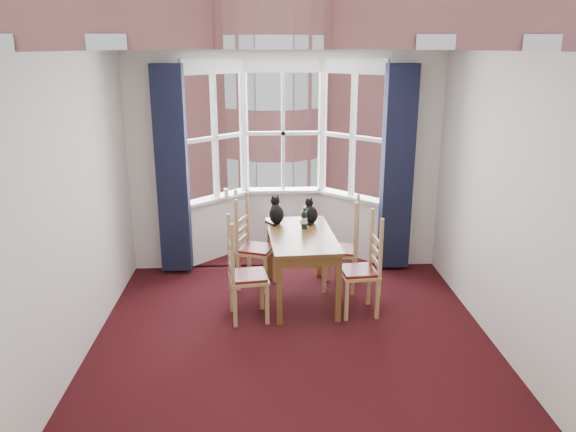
{
  "coord_description": "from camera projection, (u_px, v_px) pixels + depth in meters",
  "views": [
    {
      "loc": [
        -0.26,
        -4.86,
        2.83
      ],
      "look_at": [
        -0.01,
        1.05,
        1.05
      ],
      "focal_mm": 35.0,
      "sensor_mm": 36.0,
      "label": 1
    }
  ],
  "objects": [
    {
      "name": "candle_short",
      "position": [
        236.0,
        193.0,
        7.7
      ],
      "size": [
        0.06,
        0.06,
        0.09
      ],
      "primitive_type": "cylinder",
      "color": "white",
      "rests_on": "bay_window"
    },
    {
      "name": "street",
      "position": [
        269.0,
        183.0,
        38.05
      ],
      "size": [
        80.0,
        80.0,
        0.0
      ],
      "primitive_type": "plane",
      "color": "#333335",
      "rests_on": "ground"
    },
    {
      "name": "chair_left_far",
      "position": [
        250.0,
        249.0,
        6.83
      ],
      "size": [
        0.51,
        0.53,
        0.92
      ],
      "color": "tan",
      "rests_on": "floor"
    },
    {
      "name": "wall_near",
      "position": [
        317.0,
        335.0,
        2.92
      ],
      "size": [
        4.0,
        0.0,
        4.0
      ],
      "primitive_type": "plane",
      "rotation": [
        -1.57,
        0.0,
        0.0
      ],
      "color": "silver",
      "rests_on": "floor"
    },
    {
      "name": "chair_right_near",
      "position": [
        367.0,
        272.0,
        6.14
      ],
      "size": [
        0.43,
        0.45,
        0.92
      ],
      "color": "tan",
      "rests_on": "floor"
    },
    {
      "name": "wall_back_pier_left",
      "position": [
        156.0,
        164.0,
        7.16
      ],
      "size": [
        0.7,
        0.12,
        2.8
      ],
      "primitive_type": "cube",
      "color": "silver",
      "rests_on": "floor"
    },
    {
      "name": "bay_window",
      "position": [
        284.0,
        156.0,
        7.7
      ],
      "size": [
        2.76,
        0.94,
        2.8
      ],
      "color": "white",
      "rests_on": "floor"
    },
    {
      "name": "cat_right",
      "position": [
        311.0,
        213.0,
        6.76
      ],
      "size": [
        0.21,
        0.25,
        0.31
      ],
      "color": "black",
      "rests_on": "dining_table"
    },
    {
      "name": "dining_table",
      "position": [
        301.0,
        243.0,
        6.42
      ],
      "size": [
        0.82,
        1.41,
        0.79
      ],
      "color": "brown",
      "rests_on": "floor"
    },
    {
      "name": "wall_left",
      "position": [
        70.0,
        215.0,
        4.99
      ],
      "size": [
        0.0,
        4.5,
        4.5
      ],
      "primitive_type": "plane",
      "rotation": [
        1.57,
        0.0,
        1.57
      ],
      "color": "silver",
      "rests_on": "floor"
    },
    {
      "name": "tenement_building",
      "position": [
        272.0,
        86.0,
        18.41
      ],
      "size": [
        18.4,
        7.8,
        15.2
      ],
      "color": "#A85C56",
      "rests_on": "street"
    },
    {
      "name": "wall_right",
      "position": [
        512.0,
        210.0,
        5.15
      ],
      "size": [
        0.0,
        4.5,
        4.5
      ],
      "primitive_type": "plane",
      "rotation": [
        1.57,
        0.0,
        -1.57
      ],
      "color": "silver",
      "rests_on": "floor"
    },
    {
      "name": "wall_back_pier_right",
      "position": [
        412.0,
        162.0,
        7.29
      ],
      "size": [
        0.7,
        0.12,
        2.8
      ],
      "primitive_type": "cube",
      "color": "silver",
      "rests_on": "floor"
    },
    {
      "name": "cat_left",
      "position": [
        276.0,
        213.0,
        6.74
      ],
      "size": [
        0.21,
        0.27,
        0.34
      ],
      "color": "black",
      "rests_on": "dining_table"
    },
    {
      "name": "curtain_left",
      "position": [
        172.0,
        171.0,
        7.01
      ],
      "size": [
        0.38,
        0.22,
        2.6
      ],
      "primitive_type": "cube",
      "color": "#161B33",
      "rests_on": "floor"
    },
    {
      "name": "ceiling",
      "position": [
        295.0,
        51.0,
        4.66
      ],
      "size": [
        4.5,
        4.5,
        0.0
      ],
      "primitive_type": "plane",
      "rotation": [
        3.14,
        0.0,
        0.0
      ],
      "color": "white",
      "rests_on": "floor"
    },
    {
      "name": "candle_tall",
      "position": [
        226.0,
        193.0,
        7.66
      ],
      "size": [
        0.06,
        0.06,
        0.11
      ],
      "primitive_type": "cylinder",
      "color": "white",
      "rests_on": "bay_window"
    },
    {
      "name": "floor",
      "position": [
        294.0,
        350.0,
        5.47
      ],
      "size": [
        4.5,
        4.5,
        0.0
      ],
      "primitive_type": "plane",
      "color": "black",
      "rests_on": "ground"
    },
    {
      "name": "chair_right_far",
      "position": [
        348.0,
        252.0,
        6.75
      ],
      "size": [
        0.48,
        0.5,
        0.92
      ],
      "color": "tan",
      "rests_on": "floor"
    },
    {
      "name": "curtain_right",
      "position": [
        397.0,
        169.0,
        7.12
      ],
      "size": [
        0.38,
        0.22,
        2.6
      ],
      "primitive_type": "cube",
      "color": "#161B33",
      "rests_on": "floor"
    },
    {
      "name": "wine_bottle",
      "position": [
        304.0,
        219.0,
        6.54
      ],
      "size": [
        0.07,
        0.07,
        0.27
      ],
      "color": "black",
      "rests_on": "dining_table"
    },
    {
      "name": "chair_left_near",
      "position": [
        240.0,
        278.0,
        5.98
      ],
      "size": [
        0.46,
        0.48,
        0.92
      ],
      "color": "tan",
      "rests_on": "floor"
    }
  ]
}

